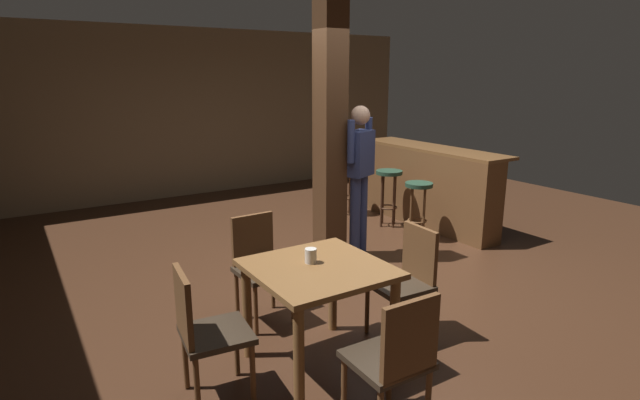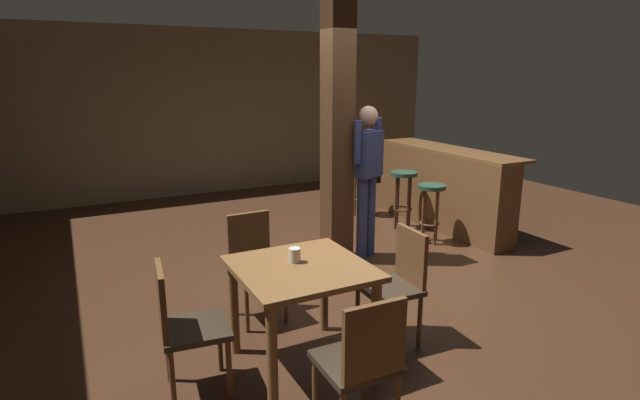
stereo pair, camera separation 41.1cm
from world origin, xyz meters
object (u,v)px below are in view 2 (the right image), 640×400
Objects in this scene: chair_south at (363,360)px; bar_stool_near at (431,200)px; chair_west at (183,323)px; bar_counter at (442,188)px; napkin_cup at (295,255)px; bar_stool_mid at (404,186)px; chair_north at (254,260)px; chair_east at (398,280)px; standing_person at (367,172)px; bar_stool_far at (362,178)px; dining_table at (301,284)px.

bar_stool_near is (2.59, 2.57, 0.05)m from chair_south.
bar_stool_near is (3.38, 1.68, 0.05)m from chair_west.
bar_counter is 3.19× the size of bar_stool_near.
napkin_cup is 0.13× the size of bar_stool_mid.
chair_north is 1.00× the size of chair_east.
chair_west reaches higher than napkin_cup.
chair_north is 0.86m from napkin_cup.
napkin_cup is 0.14× the size of bar_stool_near.
chair_north is 3.07m from bar_stool_mid.
standing_person is (1.59, 1.57, 0.19)m from napkin_cup.
standing_person is 2.33× the size of bar_stool_near.
bar_counter is at bearing -22.89° from bar_stool_mid.
chair_south is 4.19m from bar_stool_mid.
chair_south reaches higher than bar_stool_near.
standing_person is 1.84m from bar_stool_far.
bar_counter reaches higher than bar_stool_near.
napkin_cup is at bearing 89.38° from chair_south.
bar_stool_mid is (1.06, 0.73, -0.42)m from standing_person.
chair_east is (0.81, -0.02, -0.12)m from dining_table.
chair_south is 8.55× the size of napkin_cup.
chair_east is at bearing -136.43° from bar_counter.
bar_counter is at bearing 33.78° from napkin_cup.
bar_counter is (1.54, 0.53, -0.45)m from standing_person.
bar_counter reaches higher than chair_north.
napkin_cup is (0.02, -0.80, 0.31)m from chair_north.
bar_counter is 3.03× the size of bar_stool_mid.
bar_stool_near is (0.98, 0.07, -0.45)m from standing_person.
bar_counter is (2.31, 2.20, 0.04)m from chair_east.
chair_west is 0.52× the size of standing_person.
napkin_cup is 3.78m from bar_counter.
bar_stool_near is at bearing 44.77° from chair_south.
bar_stool_far is at bearing 100.66° from bar_stool_mid.
chair_north is 3.41m from bar_counter.
bar_stool_near is at bearing -140.61° from bar_counter.
dining_table is 2.32m from standing_person.
chair_east reaches higher than bar_stool_near.
chair_south is at bearing -89.63° from chair_north.
dining_table is 0.83m from chair_west.
standing_person is at bearing -145.31° from bar_stool_mid.
standing_person is at bearing -120.41° from bar_stool_far.
bar_counter is at bearing 39.39° from bar_stool_near.
chair_east is 1.91m from standing_person.
chair_east is (0.83, 0.83, 0.00)m from chair_south.
bar_stool_far is (2.51, 4.04, 0.06)m from chair_south.
chair_east is 8.55× the size of napkin_cup.
chair_north reaches higher than bar_stool_mid.
chair_west is 0.38× the size of bar_counter.
chair_west reaches higher than bar_stool_near.
chair_east reaches higher than bar_stool_mid.
bar_stool_near is 0.99× the size of bar_stool_far.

